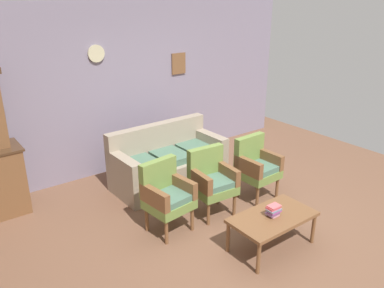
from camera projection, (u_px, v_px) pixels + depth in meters
The scene contains 8 objects.
ground_plane at pixel (239, 230), 4.93m from camera, with size 7.68×7.68×0.00m, color brown.
wall_back_with_decor at pixel (132, 87), 6.41m from camera, with size 6.40×0.09×2.70m.
floral_couch at pixel (168, 163), 6.06m from camera, with size 1.77×0.84×0.90m.
armchair_row_middle at pixel (166, 194), 4.78m from camera, with size 0.57×0.55×0.90m.
armchair_near_couch_end at pixel (212, 179), 5.16m from camera, with size 0.56×0.53×0.90m.
armchair_by_doorway at pixel (256, 165), 5.58m from camera, with size 0.54×0.51×0.90m.
coffee_table at pixel (273, 219), 4.47m from camera, with size 1.00×0.56×0.42m.
book_stack_on_table at pixel (273, 210), 4.43m from camera, with size 0.16×0.12×0.14m.
Camera 1 is at (-3.00, -3.01, 2.80)m, focal length 36.54 mm.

